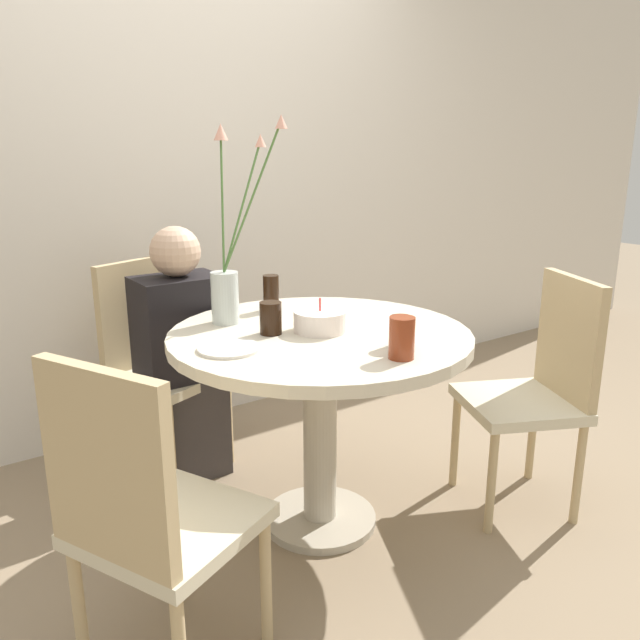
% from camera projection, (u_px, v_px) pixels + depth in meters
% --- Properties ---
extents(ground_plane, '(16.00, 16.00, 0.00)m').
position_uv_depth(ground_plane, '(320.00, 521.00, 2.34)').
color(ground_plane, '#89755B').
extents(wall_back, '(8.00, 0.05, 2.60)m').
position_uv_depth(wall_back, '(173.00, 160.00, 2.93)').
color(wall_back, silver).
rests_on(wall_back, ground_plane).
extents(dining_table, '(1.04, 1.04, 0.74)m').
position_uv_depth(dining_table, '(320.00, 371.00, 2.18)').
color(dining_table, beige).
rests_on(dining_table, ground_plane).
extents(chair_right_flank, '(0.52, 0.52, 0.90)m').
position_uv_depth(chair_right_flank, '(155.00, 355.00, 2.65)').
color(chair_right_flank, beige).
rests_on(chair_right_flank, ground_plane).
extents(chair_left_flank, '(0.53, 0.53, 0.90)m').
position_uv_depth(chair_left_flank, '(146.00, 511.00, 1.50)').
color(chair_left_flank, beige).
rests_on(chair_left_flank, ground_plane).
extents(chair_near_front, '(0.53, 0.53, 0.90)m').
position_uv_depth(chair_near_front, '(540.00, 381.00, 2.35)').
color(chair_near_front, beige).
rests_on(chair_near_front, ground_plane).
extents(birthday_cake, '(0.18, 0.18, 0.12)m').
position_uv_depth(birthday_cake, '(321.00, 321.00, 2.13)').
color(birthday_cake, white).
rests_on(birthday_cake, dining_table).
extents(flower_vase, '(0.25, 0.24, 0.72)m').
position_uv_depth(flower_vase, '(229.00, 271.00, 2.21)').
color(flower_vase, silver).
rests_on(flower_vase, dining_table).
extents(side_plate, '(0.20, 0.20, 0.01)m').
position_uv_depth(side_plate, '(229.00, 348.00, 1.94)').
color(side_plate, silver).
rests_on(side_plate, dining_table).
extents(drink_glass_0, '(0.08, 0.08, 0.13)m').
position_uv_depth(drink_glass_0, '(402.00, 338.00, 1.85)').
color(drink_glass_0, maroon).
rests_on(drink_glass_0, dining_table).
extents(drink_glass_1, '(0.07, 0.07, 0.10)m').
position_uv_depth(drink_glass_1, '(401.00, 332.00, 1.96)').
color(drink_glass_1, '#33190C').
rests_on(drink_glass_1, dining_table).
extents(drink_glass_2, '(0.08, 0.08, 0.11)m').
position_uv_depth(drink_glass_2, '(271.00, 318.00, 2.10)').
color(drink_glass_2, black).
rests_on(drink_glass_2, dining_table).
extents(drink_glass_3, '(0.06, 0.06, 0.14)m').
position_uv_depth(drink_glass_3, '(271.00, 293.00, 2.40)').
color(drink_glass_3, black).
rests_on(drink_glass_3, dining_table).
extents(person_boy, '(0.34, 0.24, 1.06)m').
position_uv_depth(person_boy, '(182.00, 363.00, 2.57)').
color(person_boy, '#383333').
rests_on(person_boy, ground_plane).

